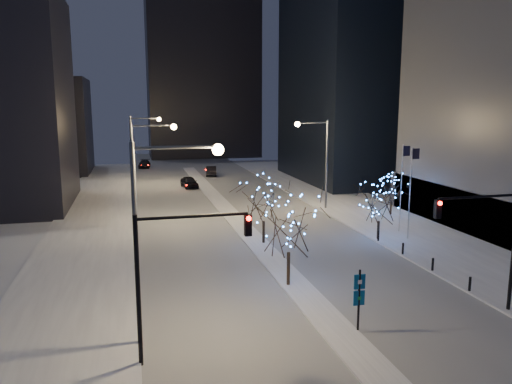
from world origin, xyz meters
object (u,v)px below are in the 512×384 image
object	(u,v)px
street_lamp_w_mid	(144,159)
holiday_tree_median_near	(289,225)
street_lamp_east	(319,152)
car_far	(144,164)
street_lamp_w_far	(139,141)
wayfinding_sign	(359,294)
street_lamp_w_near	(158,215)
car_mid	(211,171)
traffic_signal_east	(491,233)
traffic_signal_west	(173,262)
car_near	(189,182)
holiday_tree_median_far	(264,201)
holiday_tree_plaza_near	(379,202)
holiday_tree_plaza_far	(392,188)

from	to	relation	value
street_lamp_w_mid	holiday_tree_median_near	distance (m)	21.08
street_lamp_east	car_far	world-z (taller)	street_lamp_east
street_lamp_w_far	wayfinding_sign	distance (m)	52.50
wayfinding_sign	car_far	bearing A→B (deg)	97.15
street_lamp_w_near	car_mid	world-z (taller)	street_lamp_w_near
street_lamp_w_near	car_far	xyz separation A→B (m)	(1.13, 70.79, -5.79)
street_lamp_w_near	traffic_signal_east	world-z (taller)	street_lamp_w_near
traffic_signal_west	wayfinding_sign	xyz separation A→B (m)	(9.43, 0.64, -2.67)
car_near	car_mid	world-z (taller)	car_mid
traffic_signal_west	car_mid	xyz separation A→B (m)	(11.10, 59.83, -3.96)
car_far	holiday_tree_median_far	size ratio (longest dim) A/B	0.87
holiday_tree_plaza_near	street_lamp_east	bearing A→B (deg)	91.79
car_mid	car_far	bearing A→B (deg)	-43.06
car_mid	holiday_tree_plaza_near	world-z (taller)	holiday_tree_plaza_near
street_lamp_w_near	holiday_tree_median_far	bearing A→B (deg)	59.20
car_far	holiday_tree_median_near	world-z (taller)	holiday_tree_median_near
holiday_tree_median_far	car_near	bearing A→B (deg)	95.17
car_far	holiday_tree_median_near	distance (m)	65.46
street_lamp_w_far	holiday_tree_median_near	distance (m)	45.03
traffic_signal_east	traffic_signal_west	bearing A→B (deg)	-176.71
street_lamp_east	traffic_signal_east	xyz separation A→B (m)	(-1.14, -29.00, -1.69)
car_near	holiday_tree_plaza_far	xyz separation A→B (m)	(18.75, -23.16, 2.17)
street_lamp_w_near	wayfinding_sign	world-z (taller)	street_lamp_w_near
street_lamp_w_far	traffic_signal_west	size ratio (longest dim) A/B	1.43
traffic_signal_east	street_lamp_east	bearing A→B (deg)	87.74
street_lamp_w_mid	traffic_signal_east	distance (m)	31.60
street_lamp_w_far	holiday_tree_plaza_near	size ratio (longest dim) A/B	1.90
street_lamp_w_near	holiday_tree_median_near	world-z (taller)	street_lamp_w_near
car_near	holiday_tree_plaza_far	distance (m)	29.88
street_lamp_w_near	holiday_tree_plaza_near	distance (m)	24.53
car_far	holiday_tree_plaza_near	bearing A→B (deg)	-66.60
traffic_signal_west	holiday_tree_median_near	world-z (taller)	traffic_signal_west
street_lamp_w_near	car_near	world-z (taller)	street_lamp_w_near
car_mid	holiday_tree_plaza_near	distance (m)	43.97
holiday_tree_plaza_near	street_lamp_w_near	bearing A→B (deg)	-143.02
street_lamp_east	holiday_tree_plaza_near	xyz separation A→B (m)	(0.42, -13.36, -3.06)
street_lamp_w_mid	holiday_tree_plaza_far	xyz separation A→B (m)	(25.42, -1.77, -3.54)
street_lamp_w_mid	car_near	size ratio (longest dim) A/B	2.15
street_lamp_w_mid	traffic_signal_west	world-z (taller)	street_lamp_w_mid
holiday_tree_median_far	holiday_tree_plaza_near	distance (m)	10.08
street_lamp_east	holiday_tree_median_far	bearing A→B (deg)	-128.23
car_near	car_mid	xyz separation A→B (m)	(4.93, 11.42, 0.00)
street_lamp_w_near	holiday_tree_plaza_far	xyz separation A→B (m)	(25.42, 23.23, -3.54)
street_lamp_east	wayfinding_sign	xyz separation A→B (m)	(-9.09, -29.36, -4.36)
street_lamp_w_far	wayfinding_sign	bearing A→B (deg)	-79.06
street_lamp_w_mid	holiday_tree_median_far	size ratio (longest dim) A/B	1.77
holiday_tree_median_near	wayfinding_sign	xyz separation A→B (m)	(1.49, -7.19, -2.05)
traffic_signal_east	wayfinding_sign	world-z (taller)	traffic_signal_east
street_lamp_east	holiday_tree_plaza_near	size ratio (longest dim) A/B	1.90
holiday_tree_median_near	holiday_tree_plaza_far	xyz separation A→B (m)	(16.98, 17.41, -1.18)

